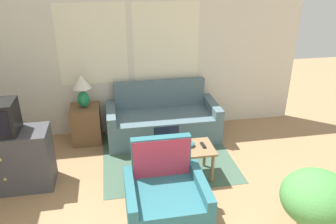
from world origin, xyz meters
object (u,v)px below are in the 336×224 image
object	(u,v)px
laptop	(168,144)
potted_plant	(317,200)
couch	(162,122)
armchair	(166,200)
tv_remote	(203,145)
table_lamp	(82,88)
coffee_table	(174,152)
cup_navy	(146,151)
snack_bowl	(190,144)

from	to	relation	value
laptop	potted_plant	size ratio (longest dim) A/B	0.44
couch	armchair	xyz separation A→B (m)	(-0.30, -2.00, -0.01)
potted_plant	laptop	bearing A→B (deg)	133.69
couch	potted_plant	bearing A→B (deg)	-64.53
potted_plant	tv_remote	bearing A→B (deg)	122.12
armchair	table_lamp	size ratio (longest dim) A/B	1.72
coffee_table	cup_navy	size ratio (longest dim) A/B	9.88
snack_bowl	potted_plant	xyz separation A→B (m)	(1.03, -1.37, 0.00)
tv_remote	armchair	bearing A→B (deg)	-129.60
couch	armchair	size ratio (longest dim) A/B	1.97
table_lamp	coffee_table	xyz separation A→B (m)	(1.23, -1.29, -0.55)
cup_navy	snack_bowl	distance (m)	0.61
couch	coffee_table	xyz separation A→B (m)	(-0.04, -1.21, 0.12)
laptop	snack_bowl	xyz separation A→B (m)	(0.30, -0.01, -0.03)
armchair	potted_plant	world-z (taller)	armchair
snack_bowl	potted_plant	size ratio (longest dim) A/B	0.18
coffee_table	potted_plant	bearing A→B (deg)	-46.81
couch	snack_bowl	size ratio (longest dim) A/B	12.84
couch	armchair	world-z (taller)	armchair
cup_navy	potted_plant	bearing A→B (deg)	-37.85
tv_remote	table_lamp	bearing A→B (deg)	141.85
snack_bowl	potted_plant	bearing A→B (deg)	-53.19
snack_bowl	potted_plant	distance (m)	1.72
table_lamp	cup_navy	xyz separation A→B (m)	(0.84, -1.36, -0.44)
snack_bowl	armchair	bearing A→B (deg)	-119.90
coffee_table	tv_remote	distance (m)	0.41
armchair	table_lamp	distance (m)	2.40
couch	tv_remote	size ratio (longest dim) A/B	12.10
table_lamp	potted_plant	world-z (taller)	table_lamp
cup_navy	couch	bearing A→B (deg)	71.60
coffee_table	armchair	bearing A→B (deg)	-107.95
laptop	snack_bowl	size ratio (longest dim) A/B	2.43
table_lamp	tv_remote	bearing A→B (deg)	-38.15
cup_navy	armchair	bearing A→B (deg)	-80.36
table_lamp	laptop	world-z (taller)	table_lamp
table_lamp	snack_bowl	xyz separation A→B (m)	(1.45, -1.25, -0.46)
couch	snack_bowl	distance (m)	1.20
potted_plant	snack_bowl	bearing A→B (deg)	126.81
couch	table_lamp	distance (m)	1.43
armchair	laptop	size ratio (longest dim) A/B	2.69
laptop	snack_bowl	distance (m)	0.30
couch	tv_remote	bearing A→B (deg)	-72.96
coffee_table	potted_plant	xyz separation A→B (m)	(1.25, -1.33, 0.09)
coffee_table	cup_navy	world-z (taller)	cup_navy
table_lamp	snack_bowl	size ratio (longest dim) A/B	3.81
coffee_table	potted_plant	size ratio (longest dim) A/B	1.36
couch	tv_remote	xyz separation A→B (m)	(0.37, -1.20, 0.18)
armchair	tv_remote	size ratio (longest dim) A/B	6.16
tv_remote	laptop	bearing A→B (deg)	174.76
armchair	coffee_table	xyz separation A→B (m)	(0.26, 0.79, 0.13)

